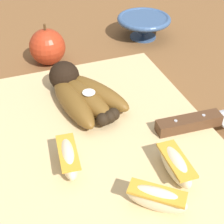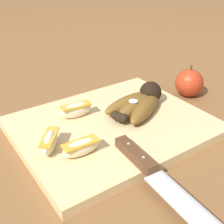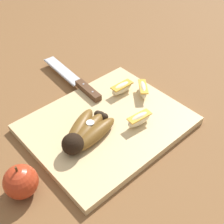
% 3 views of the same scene
% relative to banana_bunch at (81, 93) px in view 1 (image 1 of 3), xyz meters
% --- Properties ---
extents(ground_plane, '(6.00, 6.00, 0.00)m').
position_rel_banana_bunch_xyz_m(ground_plane, '(-0.10, -0.02, -0.04)').
color(ground_plane, brown).
extents(cutting_board, '(0.39, 0.32, 0.02)m').
position_rel_banana_bunch_xyz_m(cutting_board, '(-0.08, -0.01, -0.03)').
color(cutting_board, '#DBBC84').
rests_on(cutting_board, ground_plane).
extents(banana_bunch, '(0.16, 0.12, 0.05)m').
position_rel_banana_bunch_xyz_m(banana_bunch, '(0.00, 0.00, 0.00)').
color(banana_bunch, black).
rests_on(banana_bunch, cutting_board).
extents(chefs_knife, '(0.05, 0.28, 0.02)m').
position_rel_banana_bunch_xyz_m(chefs_knife, '(-0.12, -0.18, -0.01)').
color(chefs_knife, silver).
rests_on(chefs_knife, cutting_board).
extents(apple_wedge_near, '(0.07, 0.03, 0.03)m').
position_rel_banana_bunch_xyz_m(apple_wedge_near, '(-0.13, 0.05, -0.00)').
color(apple_wedge_near, beige).
rests_on(apple_wedge_near, cutting_board).
extents(apple_wedge_middle, '(0.07, 0.03, 0.03)m').
position_rel_banana_bunch_xyz_m(apple_wedge_middle, '(-0.19, -0.07, -0.00)').
color(apple_wedge_middle, beige).
rests_on(apple_wedge_middle, cutting_board).
extents(apple_wedge_far, '(0.06, 0.07, 0.03)m').
position_rel_banana_bunch_xyz_m(apple_wedge_far, '(-0.22, -0.03, -0.00)').
color(apple_wedge_far, beige).
rests_on(apple_wedge_far, cutting_board).
extents(whole_apple, '(0.07, 0.07, 0.08)m').
position_rel_banana_bunch_xyz_m(whole_apple, '(0.18, 0.02, -0.00)').
color(whole_apple, '#AD3319').
rests_on(whole_apple, ground_plane).
extents(ceramic_bowl, '(0.12, 0.12, 0.05)m').
position_rel_banana_bunch_xyz_m(ceramic_bowl, '(0.22, -0.21, -0.01)').
color(ceramic_bowl, '#385684').
rests_on(ceramic_bowl, ground_plane).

